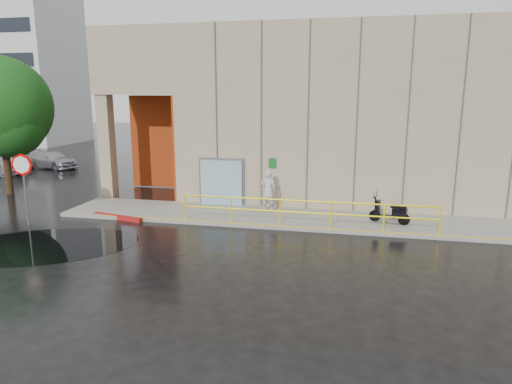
% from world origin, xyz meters
% --- Properties ---
extents(ground, '(120.00, 120.00, 0.00)m').
position_xyz_m(ground, '(0.00, 0.00, 0.00)').
color(ground, black).
rests_on(ground, ground).
extents(sidewalk, '(20.00, 3.00, 0.15)m').
position_xyz_m(sidewalk, '(4.00, 4.50, 0.07)').
color(sidewalk, gray).
rests_on(sidewalk, ground).
extents(building, '(20.00, 10.17, 8.00)m').
position_xyz_m(building, '(5.10, 10.98, 4.21)').
color(building, gray).
rests_on(building, ground).
extents(guardrail, '(9.56, 0.06, 1.03)m').
position_xyz_m(guardrail, '(4.25, 3.15, 0.68)').
color(guardrail, yellow).
rests_on(guardrail, sidewalk).
extents(distant_building, '(12.00, 8.08, 15.00)m').
position_xyz_m(distant_building, '(-28.00, 27.98, 7.50)').
color(distant_building, silver).
rests_on(distant_building, ground).
extents(person, '(0.68, 0.46, 1.80)m').
position_xyz_m(person, '(2.48, 5.08, 1.05)').
color(person, '#B4B5B9').
rests_on(person, sidewalk).
extents(scooter, '(1.60, 0.93, 1.21)m').
position_xyz_m(scooter, '(7.40, 4.32, 0.84)').
color(scooter, black).
rests_on(scooter, sidewalk).
extents(stop_sign, '(0.85, 0.15, 2.83)m').
position_xyz_m(stop_sign, '(-6.40, 1.56, 2.04)').
color(stop_sign, '#5C5C61').
rests_on(stop_sign, ground).
extents(red_curb, '(2.38, 0.70, 0.18)m').
position_xyz_m(red_curb, '(-3.45, 3.10, 0.09)').
color(red_curb, maroon).
rests_on(red_curb, ground).
extents(puddle, '(7.43, 6.17, 0.01)m').
position_xyz_m(puddle, '(-4.30, -0.45, 0.00)').
color(puddle, black).
rests_on(puddle, ground).
extents(car_c, '(4.33, 2.55, 1.18)m').
position_xyz_m(car_c, '(-14.45, 14.12, 0.59)').
color(car_c, '#A0A1A8').
rests_on(car_c, ground).
extents(tree_near, '(4.95, 4.95, 6.89)m').
position_xyz_m(tree_near, '(-11.10, 6.33, 4.22)').
color(tree_near, black).
rests_on(tree_near, ground).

